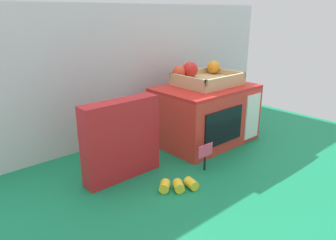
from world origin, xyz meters
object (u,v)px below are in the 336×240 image
object	(u,v)px
toy_microwave	(205,114)
cookie_set_box	(121,140)
food_groups_crate	(204,77)
price_sign	(205,153)
loose_toy_apple	(239,119)
loose_toy_banana	(178,185)

from	to	relation	value
toy_microwave	cookie_set_box	xyz separation A→B (m)	(-0.46, -0.03, 0.01)
food_groups_crate	price_sign	xyz separation A→B (m)	(-0.24, -0.23, -0.21)
cookie_set_box	loose_toy_apple	xyz separation A→B (m)	(0.74, 0.05, -0.10)
cookie_set_box	loose_toy_apple	world-z (taller)	cookie_set_box
loose_toy_banana	loose_toy_apple	bearing A→B (deg)	20.75
food_groups_crate	cookie_set_box	xyz separation A→B (m)	(-0.48, -0.07, -0.14)
price_sign	loose_toy_banana	xyz separation A→B (m)	(-0.16, -0.03, -0.05)
cookie_set_box	price_sign	bearing A→B (deg)	-33.36
food_groups_crate	toy_microwave	bearing A→B (deg)	-126.38
toy_microwave	food_groups_crate	size ratio (longest dim) A/B	1.60
price_sign	loose_toy_banana	size ratio (longest dim) A/B	0.81
price_sign	food_groups_crate	bearing A→B (deg)	44.29
cookie_set_box	loose_toy_banana	size ratio (longest dim) A/B	2.25
food_groups_crate	loose_toy_banana	size ratio (longest dim) A/B	2.13
cookie_set_box	food_groups_crate	bearing A→B (deg)	8.23
food_groups_crate	price_sign	world-z (taller)	food_groups_crate
toy_microwave	loose_toy_apple	xyz separation A→B (m)	(0.28, 0.02, -0.09)
price_sign	loose_toy_apple	xyz separation A→B (m)	(0.49, 0.21, -0.03)
cookie_set_box	price_sign	size ratio (longest dim) A/B	2.77
toy_microwave	cookie_set_box	world-z (taller)	cookie_set_box
toy_microwave	cookie_set_box	distance (m)	0.46
loose_toy_apple	food_groups_crate	bearing A→B (deg)	176.04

